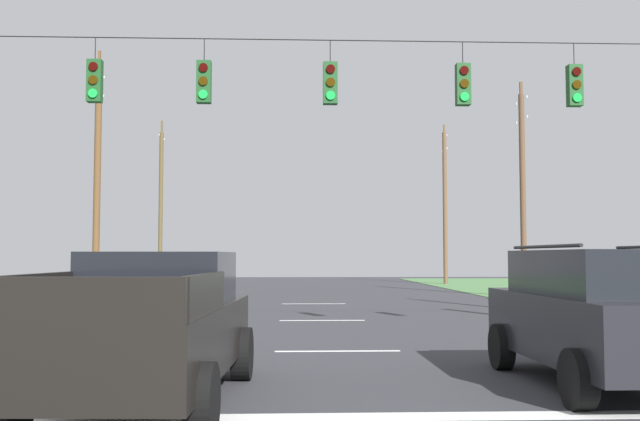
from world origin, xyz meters
TOP-DOWN VIEW (x-y plane):
  - stop_bar_stripe at (0.00, 3.21)m, footprint 15.23×0.45m
  - lane_dash_0 at (0.00, 9.21)m, footprint 2.50×0.15m
  - lane_dash_1 at (0.00, 16.18)m, footprint 2.50×0.15m
  - lane_dash_2 at (0.00, 23.68)m, footprint 2.50×0.15m
  - overhead_signal_span at (0.03, 10.80)m, footprint 17.54×0.31m
  - pickup_truck at (-2.77, 4.18)m, footprint 2.49×5.49m
  - suv_black at (3.57, 5.07)m, footprint 2.22×4.80m
  - utility_pole_far_right at (9.71, 27.64)m, footprint 0.27×1.65m
  - utility_pole_near_left at (9.44, 43.28)m, footprint 0.28×1.65m
  - utility_pole_distant_right at (-9.74, 28.25)m, footprint 0.31×1.90m
  - utility_pole_distant_left at (-9.31, 42.42)m, footprint 0.26×1.98m

SIDE VIEW (x-z plane):
  - stop_bar_stripe at x=0.00m, z-range 0.00..0.01m
  - lane_dash_0 at x=0.00m, z-range 0.00..0.01m
  - lane_dash_1 at x=0.00m, z-range 0.00..0.01m
  - lane_dash_2 at x=0.00m, z-range 0.00..0.01m
  - pickup_truck at x=-2.77m, z-range -0.01..1.94m
  - suv_black at x=3.57m, z-range 0.03..2.09m
  - overhead_signal_span at x=0.03m, z-range 0.50..7.81m
  - utility_pole_far_right at x=9.71m, z-range 0.02..9.94m
  - utility_pole_distant_left at x=-9.31m, z-range -0.17..10.52m
  - utility_pole_near_left at x=9.44m, z-range 0.01..10.73m
  - utility_pole_distant_right at x=-9.74m, z-range -0.10..11.23m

